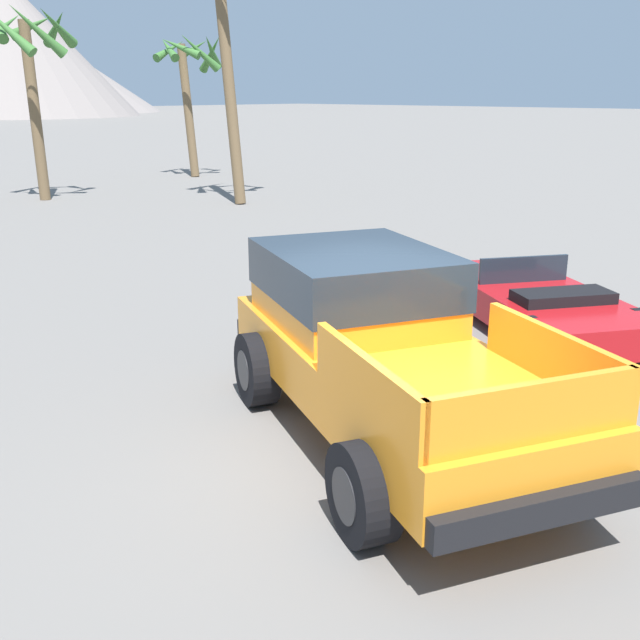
{
  "coord_description": "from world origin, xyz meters",
  "views": [
    {
      "loc": [
        -5.44,
        -4.35,
        3.56
      ],
      "look_at": [
        0.3,
        1.03,
        1.15
      ],
      "focal_mm": 42.0,
      "sensor_mm": 36.0,
      "label": 1
    }
  ],
  "objects": [
    {
      "name": "palm_tree_short",
      "position": [
        6.84,
        20.06,
        4.72
      ],
      "size": [
        3.06,
        3.13,
        6.24
      ],
      "color": "brown",
      "rests_on": "ground_plane"
    },
    {
      "name": "palm_tree_leaning",
      "position": [
        14.88,
        22.15,
        4.45
      ],
      "size": [
        2.73,
        2.86,
        5.88
      ],
      "color": "brown",
      "rests_on": "ground_plane"
    },
    {
      "name": "red_convertible_car",
      "position": [
        5.0,
        0.83,
        0.41
      ],
      "size": [
        3.87,
        4.55,
        1.05
      ],
      "rotation": [
        0.0,
        0.0,
        -0.59
      ],
      "color": "#B21419",
      "rests_on": "ground_plane"
    },
    {
      "name": "orange_pickup_truck",
      "position": [
        0.47,
        0.38,
        1.08
      ],
      "size": [
        3.94,
        5.47,
        1.9
      ],
      "rotation": [
        0.0,
        0.0,
        -0.45
      ],
      "color": "orange",
      "rests_on": "ground_plane"
    },
    {
      "name": "ground_plane",
      "position": [
        0.0,
        0.0,
        0.0
      ],
      "size": [
        320.0,
        320.0,
        0.0
      ],
      "primitive_type": "plane",
      "color": "slate"
    }
  ]
}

